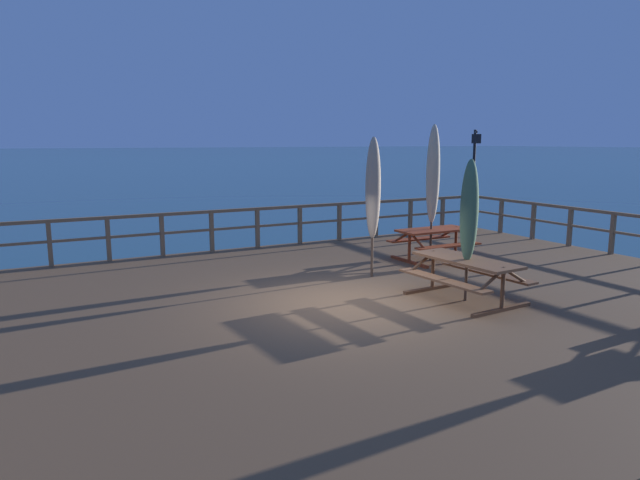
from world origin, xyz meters
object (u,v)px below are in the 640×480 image
object	(u,v)px
patio_umbrella_tall_front	(469,212)
picnic_table_mid_left	(466,270)
lamp_post_hooked	(474,165)
patio_umbrella_tall_mid_right	(373,189)
patio_umbrella_short_front	(433,175)
picnic_table_back_left	(433,238)

from	to	relation	value
patio_umbrella_tall_front	picnic_table_mid_left	bearing A→B (deg)	62.53
picnic_table_mid_left	lamp_post_hooked	world-z (taller)	lamp_post_hooked
patio_umbrella_tall_front	patio_umbrella_tall_mid_right	distance (m)	2.42
patio_umbrella_short_front	lamp_post_hooked	xyz separation A→B (m)	(3.90, 2.82, 0.05)
patio_umbrella_short_front	patio_umbrella_tall_front	world-z (taller)	patio_umbrella_short_front
picnic_table_mid_left	patio_umbrella_tall_mid_right	bearing A→B (deg)	102.51
patio_umbrella_short_front	lamp_post_hooked	world-z (taller)	patio_umbrella_short_front
patio_umbrella_tall_front	picnic_table_back_left	bearing A→B (deg)	60.53
picnic_table_back_left	lamp_post_hooked	distance (m)	5.03
patio_umbrella_tall_front	lamp_post_hooked	bearing A→B (deg)	46.78
patio_umbrella_tall_front	patio_umbrella_tall_mid_right	world-z (taller)	patio_umbrella_tall_mid_right
picnic_table_back_left	lamp_post_hooked	world-z (taller)	lamp_post_hooked
picnic_table_back_left	patio_umbrella_short_front	world-z (taller)	patio_umbrella_short_front
lamp_post_hooked	patio_umbrella_tall_front	bearing A→B (deg)	-133.22
patio_umbrella_tall_mid_right	lamp_post_hooked	world-z (taller)	lamp_post_hooked
picnic_table_back_left	patio_umbrella_tall_mid_right	distance (m)	2.71
patio_umbrella_tall_front	patio_umbrella_tall_mid_right	xyz separation A→B (m)	(-0.49, 2.35, 0.25)
patio_umbrella_short_front	lamp_post_hooked	distance (m)	4.81
patio_umbrella_short_front	patio_umbrella_tall_front	distance (m)	3.58
patio_umbrella_tall_mid_right	picnic_table_back_left	bearing A→B (deg)	18.37
patio_umbrella_tall_front	patio_umbrella_tall_mid_right	bearing A→B (deg)	101.77
picnic_table_back_left	picnic_table_mid_left	distance (m)	3.51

